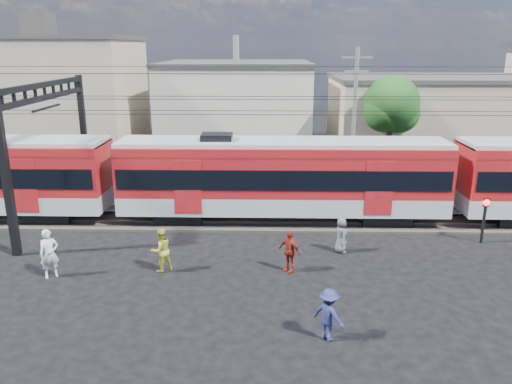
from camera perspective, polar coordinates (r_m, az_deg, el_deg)
ground at (r=18.13m, az=-0.95°, el=-11.90°), size 120.00×120.00×0.00m
track_bed at (r=25.43m, az=-0.24°, el=-3.20°), size 70.00×3.40×0.12m
rail_near at (r=24.68m, az=-0.28°, el=-3.52°), size 70.00×0.12×0.12m
rail_far at (r=26.10m, az=-0.19°, el=-2.39°), size 70.00×0.12×0.12m
commuter_train at (r=24.75m, az=3.50°, el=1.89°), size 50.30×3.08×4.17m
catenary at (r=25.92m, az=-19.92°, el=7.78°), size 70.00×9.30×7.52m
building_west at (r=43.85m, az=-22.78°, el=10.02°), size 14.28×10.20×9.30m
building_midwest at (r=43.31m, az=-2.22°, el=9.87°), size 12.24×12.24×7.30m
building_mideast at (r=42.46m, az=19.84°, el=8.11°), size 16.32×10.20×6.30m
utility_pole_mid at (r=31.66m, az=11.17°, el=8.75°), size 1.80×0.24×8.50m
tree_near at (r=35.30m, az=15.52°, el=9.44°), size 3.82×3.64×6.72m
pedestrian_a at (r=20.73m, az=-22.55°, el=-6.52°), size 0.84×0.75×1.93m
pedestrian_b at (r=20.02m, az=-10.78°, el=-6.55°), size 1.09×1.05×1.77m
pedestrian_c at (r=15.57m, az=8.31°, el=-13.71°), size 1.21×1.17×1.66m
pedestrian_d at (r=19.69m, az=3.82°, el=-6.76°), size 1.02×0.99×1.72m
pedestrian_e at (r=21.77m, az=9.69°, el=-4.88°), size 0.66×0.86×1.56m
crossing_signal at (r=24.44m, az=24.70°, el=-2.11°), size 0.31×0.31×2.11m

